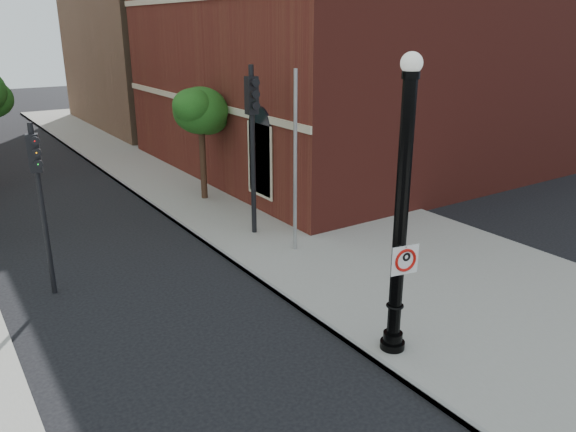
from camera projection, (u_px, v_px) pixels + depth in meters
ground at (282, 388)px, 10.59m from camera, size 120.00×120.00×0.00m
sidewalk_right at (271, 201)px, 21.60m from camera, size 8.00×60.00×0.12m
curb_edge at (175, 220)px, 19.52m from camera, size 0.10×60.00×0.14m
brick_wall_building at (397, 30)px, 27.99m from camera, size 22.30×16.30×12.50m
bg_building_tan_b at (241, 18)px, 40.36m from camera, size 22.00×14.00×14.00m
lamppost at (400, 227)px, 10.84m from camera, size 0.51×0.51×6.07m
no_parking_sign at (405, 260)px, 10.94m from camera, size 0.59×0.15×0.60m
traffic_signal_left at (39, 182)px, 13.41m from camera, size 0.32×0.38×4.37m
traffic_signal_right at (252, 124)px, 17.10m from camera, size 0.35×0.44×5.40m
utility_pole at (295, 165)px, 16.05m from camera, size 0.11×0.11×5.38m
street_tree_c at (201, 112)px, 20.84m from camera, size 2.42×2.19×4.37m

